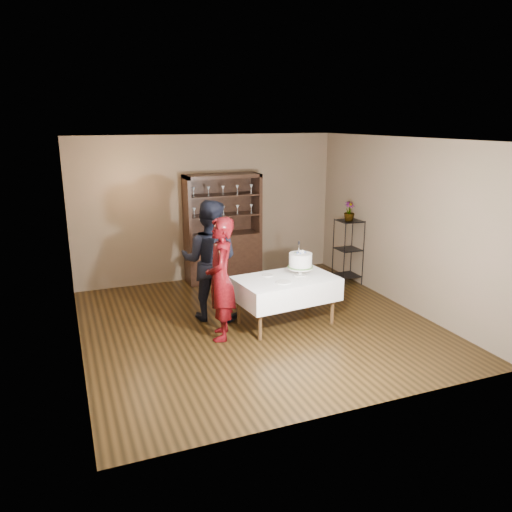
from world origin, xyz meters
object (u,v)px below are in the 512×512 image
object	(u,v)px
plant_etagere	(348,249)
cake_table	(286,289)
china_hutch	(223,246)
potted_plant	(349,211)
woman	(221,279)
man	(210,261)
cake	(300,261)

from	to	relation	value
plant_etagere	cake_table	world-z (taller)	plant_etagere
china_hutch	potted_plant	distance (m)	2.42
cake_table	woman	xyz separation A→B (m)	(-1.04, -0.11, 0.31)
plant_etagere	man	bearing A→B (deg)	-166.21
china_hutch	potted_plant	bearing A→B (deg)	-27.33
china_hutch	cake	world-z (taller)	china_hutch
potted_plant	cake	bearing A→B (deg)	-141.48
cake	china_hutch	bearing A→B (deg)	100.90
cake_table	potted_plant	bearing A→B (deg)	35.42
woman	plant_etagere	bearing A→B (deg)	133.67
china_hutch	woman	distance (m)	2.64
man	potted_plant	xyz separation A→B (m)	(2.82, 0.69, 0.44)
cake_table	man	size ratio (longest dim) A/B	0.84
china_hutch	cake	distance (m)	2.40
cake_table	woman	world-z (taller)	woman
china_hutch	cake_table	world-z (taller)	china_hutch
plant_etagere	cake_table	xyz separation A→B (m)	(-1.88, -1.33, -0.10)
woman	man	world-z (taller)	man
plant_etagere	potted_plant	xyz separation A→B (m)	(-0.02, -0.01, 0.71)
woman	potted_plant	xyz separation A→B (m)	(2.89, 1.43, 0.50)
china_hutch	potted_plant	xyz separation A→B (m)	(2.06, -1.06, 0.70)
cake	potted_plant	distance (m)	2.10
man	china_hutch	bearing A→B (deg)	-85.50
china_hutch	man	xyz separation A→B (m)	(-0.77, -1.75, 0.25)
china_hutch	plant_etagere	size ratio (longest dim) A/B	1.67
china_hutch	cake	size ratio (longest dim) A/B	3.80
cake_table	cake	size ratio (longest dim) A/B	2.90
cake	potted_plant	size ratio (longest dim) A/B	1.53
plant_etagere	potted_plant	bearing A→B (deg)	-155.57
cake_table	woman	bearing A→B (deg)	-173.96
man	cake	size ratio (longest dim) A/B	3.47
cake_table	woman	distance (m)	1.09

